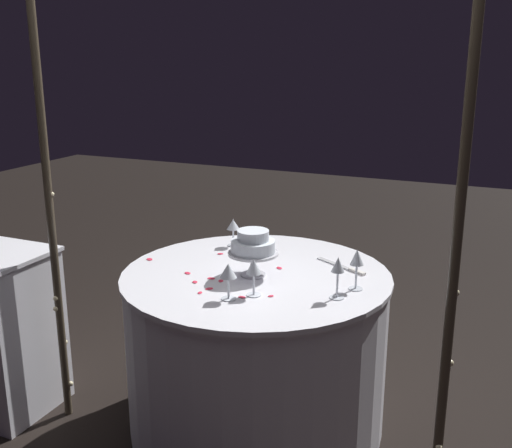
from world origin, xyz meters
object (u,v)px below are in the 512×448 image
object	(u,v)px
decorative_arch	(222,143)
wine_glass_2	(228,272)
wine_glass_0	(338,268)
cake_knife	(344,267)
wine_glass_4	(233,226)
wine_glass_3	(357,260)
side_table	(3,332)
tiered_cake	(253,246)
wine_glass_1	(254,268)
main_table	(256,349)

from	to	relation	value
decorative_arch	wine_glass_2	world-z (taller)	decorative_arch
wine_glass_0	cake_knife	xyz separation A→B (m)	(0.07, -0.36, -0.12)
decorative_arch	wine_glass_4	xyz separation A→B (m)	(0.27, -0.63, -0.51)
wine_glass_0	wine_glass_3	size ratio (longest dim) A/B	1.00
side_table	tiered_cake	xyz separation A→B (m)	(-1.16, -0.34, 0.48)
cake_knife	wine_glass_3	bearing A→B (deg)	116.74
decorative_arch	wine_glass_1	size ratio (longest dim) A/B	13.90
wine_glass_1	wine_glass_4	xyz separation A→B (m)	(0.36, -0.56, -0.01)
wine_glass_0	wine_glass_2	bearing A→B (deg)	25.15
wine_glass_4	tiered_cake	bearing A→B (deg)	127.20
decorative_arch	wine_glass_2	xyz separation A→B (m)	(-0.02, 0.01, -0.51)
wine_glass_0	main_table	bearing A→B (deg)	-17.65
wine_glass_0	wine_glass_3	distance (m)	0.13
side_table	wine_glass_1	distance (m)	1.35
wine_glass_0	wine_glass_3	bearing A→B (deg)	-109.27
wine_glass_3	cake_knife	distance (m)	0.29
decorative_arch	cake_knife	world-z (taller)	decorative_arch
side_table	wine_glass_0	bearing A→B (deg)	-171.33
wine_glass_4	main_table	bearing A→B (deg)	129.59
wine_glass_2	cake_knife	bearing A→B (deg)	-120.39
main_table	wine_glass_3	bearing A→B (deg)	179.22
side_table	wine_glass_1	xyz separation A→B (m)	(-1.26, -0.13, 0.46)
decorative_arch	wine_glass_4	distance (m)	0.86
wine_glass_2	main_table	bearing A→B (deg)	-86.51
side_table	wine_glass_1	world-z (taller)	wine_glass_1
wine_glass_2	wine_glass_3	world-z (taller)	wine_glass_3
tiered_cake	cake_knife	world-z (taller)	tiered_cake
main_table	wine_glass_1	size ratio (longest dim) A/B	7.77
wine_glass_1	cake_knife	bearing A→B (deg)	-117.50
decorative_arch	cake_knife	size ratio (longest dim) A/B	7.96
side_table	wine_glass_4	xyz separation A→B (m)	(-0.89, -0.69, 0.45)
main_table	side_table	bearing A→B (deg)	17.64
decorative_arch	main_table	distance (m)	1.04
wine_glass_2	decorative_arch	bearing A→B (deg)	-14.72
wine_glass_4	cake_knife	distance (m)	0.62
wine_glass_2	wine_glass_3	xyz separation A→B (m)	(-0.43, -0.31, 0.02)
tiered_cake	wine_glass_3	size ratio (longest dim) A/B	1.28
wine_glass_1	cake_knife	distance (m)	0.53
side_table	cake_knife	xyz separation A→B (m)	(-1.50, -0.60, 0.35)
side_table	wine_glass_4	size ratio (longest dim) A/B	5.73
wine_glass_3	decorative_arch	bearing A→B (deg)	33.66
wine_glass_3	side_table	bearing A→B (deg)	12.69
main_table	cake_knife	size ratio (longest dim) A/B	4.45
wine_glass_0	cake_knife	distance (m)	0.38
decorative_arch	wine_glass_1	world-z (taller)	decorative_arch
side_table	wine_glass_0	world-z (taller)	wine_glass_0
side_table	main_table	bearing A→B (deg)	-162.36
wine_glass_4	wine_glass_3	bearing A→B (deg)	155.38
wine_glass_0	wine_glass_4	xyz separation A→B (m)	(0.68, -0.45, -0.02)
wine_glass_1	wine_glass_3	size ratio (longest dim) A/B	0.89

